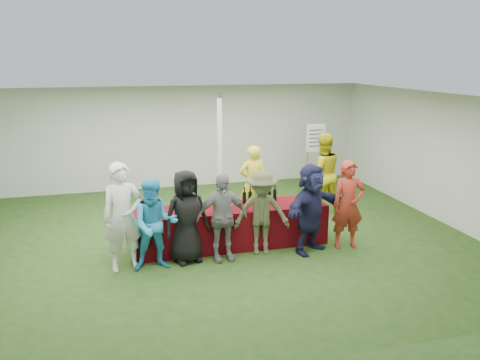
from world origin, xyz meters
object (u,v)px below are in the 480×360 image
object	(u,v)px
customer_3	(222,217)
customer_4	(262,213)
wine_list_sign	(316,143)
customer_5	(311,208)
customer_1	(155,225)
staff_back	(322,173)
serving_table	(230,226)
customer_0	(123,217)
dump_bucket	(314,199)
customer_6	(348,205)
staff_pourer	(253,183)
customer_2	(186,217)

from	to	relation	value
customer_3	customer_4	xyz separation A→B (m)	(0.74, 0.08, -0.01)
wine_list_sign	customer_5	size ratio (longest dim) A/B	1.11
customer_1	staff_back	bearing A→B (deg)	29.33
serving_table	customer_3	size ratio (longest dim) A/B	2.35
customer_5	customer_0	bearing A→B (deg)	148.07
customer_3	customer_5	bearing A→B (deg)	-6.77
dump_bucket	customer_6	world-z (taller)	customer_6
customer_0	staff_back	bearing A→B (deg)	13.90
customer_0	serving_table	bearing A→B (deg)	5.62
customer_4	customer_5	xyz separation A→B (m)	(0.87, -0.14, 0.05)
staff_pourer	customer_5	distance (m)	2.04
customer_1	wine_list_sign	bearing A→B (deg)	40.29
serving_table	customer_5	distance (m)	1.54
staff_back	customer_1	distance (m)	4.36
customer_0	customer_6	distance (m)	3.96
serving_table	wine_list_sign	bearing A→B (deg)	43.90
dump_bucket	customer_2	xyz separation A→B (m)	(-2.42, -0.25, -0.04)
customer_3	staff_back	bearing A→B (deg)	30.92
customer_6	staff_pourer	bearing A→B (deg)	130.30
staff_pourer	customer_6	distance (m)	2.31
dump_bucket	customer_2	size ratio (longest dim) A/B	0.14
dump_bucket	customer_1	xyz separation A→B (m)	(-2.96, -0.42, -0.07)
staff_pourer	customer_1	world-z (taller)	staff_pourer
serving_table	customer_0	size ratio (longest dim) A/B	2.00
customer_4	serving_table	bearing A→B (deg)	143.67
staff_pourer	staff_back	world-z (taller)	staff_back
customer_0	customer_6	world-z (taller)	customer_0
customer_2	customer_4	xyz separation A→B (m)	(1.32, -0.01, -0.04)
wine_list_sign	customer_6	distance (m)	3.55
serving_table	staff_pourer	bearing A→B (deg)	58.17
customer_3	customer_6	bearing A→B (deg)	-5.57
wine_list_sign	customer_0	xyz separation A→B (m)	(-4.81, -3.32, -0.41)
customer_3	wine_list_sign	bearing A→B (deg)	42.06
customer_0	customer_5	distance (m)	3.23
staff_pourer	customer_3	xyz separation A→B (m)	(-1.11, -1.92, -0.04)
customer_3	customer_6	distance (m)	2.34
serving_table	customer_5	bearing A→B (deg)	-25.21
dump_bucket	staff_pourer	world-z (taller)	staff_pourer
staff_pourer	customer_0	size ratio (longest dim) A/B	0.90
wine_list_sign	staff_back	world-z (taller)	staff_back
customer_6	serving_table	bearing A→B (deg)	171.75
staff_back	customer_0	world-z (taller)	staff_back
dump_bucket	wine_list_sign	xyz separation A→B (m)	(1.35, 3.02, 0.48)
wine_list_sign	customer_4	size ratio (longest dim) A/B	1.18
wine_list_sign	customer_1	xyz separation A→B (m)	(-4.31, -3.45, -0.54)
staff_pourer	customer_2	size ratio (longest dim) A/B	1.01
customer_4	dump_bucket	bearing A→B (deg)	23.32
staff_pourer	customer_1	distance (m)	3.00
staff_pourer	customer_4	world-z (taller)	staff_pourer
serving_table	customer_4	world-z (taller)	customer_4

